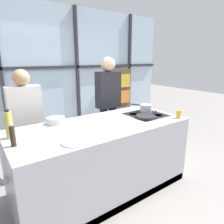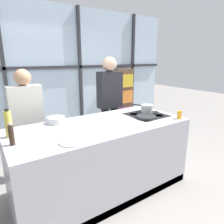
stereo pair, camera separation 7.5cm
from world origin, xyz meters
The scene contains 13 objects.
ground_plane centered at (0.00, 0.00, 0.00)m, with size 18.00×18.00×0.00m, color gray.
back_window_wall centered at (0.00, 2.24, 1.40)m, with size 6.40×0.10×2.80m.
bookshelf centered at (1.92, 2.05, 0.73)m, with size 0.50×0.19×1.46m.
demo_island centered at (0.00, 0.00, 0.46)m, with size 2.21×0.98×0.93m.
spectator_far_left centered at (-0.70, 0.87, 0.89)m, with size 0.44×0.22×1.58m.
spectator_center_left centered at (0.70, 0.87, 1.00)m, with size 0.43×0.24×1.75m.
frying_pan centered at (0.65, -0.12, 0.94)m, with size 0.47×0.27×0.04m.
saucepan centered at (0.89, 0.13, 0.98)m, with size 0.21×0.32×0.11m.
white_plate centered at (-0.51, -0.32, 0.93)m, with size 0.28×0.28×0.01m, color white.
mixing_bowl centered at (-0.45, 0.36, 0.97)m, with size 0.22×0.22×0.08m.
oil_bottle centered at (-1.01, 0.17, 1.07)m, with size 0.07×0.07×0.30m.
pepper_grinder centered at (-1.02, -0.06, 1.03)m, with size 0.05×0.05×0.22m.
juice_glass_near centered at (1.01, -0.39, 0.98)m, with size 0.06×0.06×0.11m, color orange.
Camera 2 is at (-1.21, -2.04, 1.72)m, focal length 32.00 mm.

